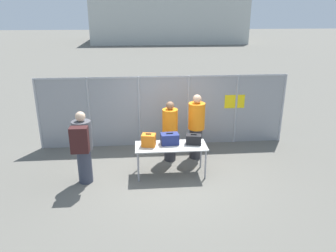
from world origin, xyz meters
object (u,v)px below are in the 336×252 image
(suitcase_orange, at_px, (149,140))
(suitcase_navy, at_px, (170,139))
(inspection_table, at_px, (171,148))
(security_worker_far, at_px, (196,126))
(suitcase_black, at_px, (194,139))
(traveler_hooded, at_px, (82,145))
(security_worker_near, at_px, (170,131))
(utility_trailer, at_px, (229,103))

(suitcase_orange, relative_size, suitcase_navy, 0.81)
(inspection_table, bearing_deg, security_worker_far, 49.75)
(inspection_table, height_order, suitcase_black, suitcase_black)
(traveler_hooded, distance_m, security_worker_near, 2.35)
(security_worker_near, relative_size, security_worker_far, 0.92)
(security_worker_near, bearing_deg, security_worker_far, 172.36)
(suitcase_black, relative_size, utility_trailer, 0.10)
(suitcase_navy, height_order, security_worker_near, security_worker_near)
(security_worker_near, xyz_separation_m, utility_trailer, (2.63, 3.89, -0.41))
(suitcase_navy, height_order, suitcase_black, suitcase_navy)
(suitcase_orange, height_order, utility_trailer, suitcase_orange)
(suitcase_navy, distance_m, traveler_hooded, 2.05)
(traveler_hooded, bearing_deg, utility_trailer, 51.46)
(suitcase_orange, height_order, security_worker_near, security_worker_near)
(suitcase_black, distance_m, utility_trailer, 5.13)
(suitcase_orange, relative_size, traveler_hooded, 0.21)
(inspection_table, relative_size, security_worker_far, 0.97)
(inspection_table, distance_m, security_worker_near, 0.82)
(security_worker_far, relative_size, utility_trailer, 0.45)
(suitcase_orange, bearing_deg, security_worker_near, 53.27)
(traveler_hooded, relative_size, security_worker_far, 0.98)
(inspection_table, relative_size, suitcase_orange, 4.72)
(security_worker_far, bearing_deg, security_worker_near, 35.38)
(traveler_hooded, height_order, utility_trailer, traveler_hooded)
(inspection_table, distance_m, security_worker_far, 1.20)
(inspection_table, relative_size, utility_trailer, 0.44)
(security_worker_far, xyz_separation_m, utility_trailer, (1.92, 3.79, -0.48))
(utility_trailer, bearing_deg, security_worker_far, -116.83)
(suitcase_orange, height_order, security_worker_far, security_worker_far)
(suitcase_black, height_order, security_worker_near, security_worker_near)
(security_worker_far, height_order, utility_trailer, security_worker_far)
(inspection_table, height_order, security_worker_far, security_worker_far)
(utility_trailer, bearing_deg, suitcase_orange, -124.56)
(suitcase_black, relative_size, security_worker_far, 0.23)
(inspection_table, relative_size, suitcase_black, 4.27)
(inspection_table, bearing_deg, security_worker_near, 86.36)
(suitcase_black, bearing_deg, utility_trailer, 65.41)
(security_worker_far, bearing_deg, suitcase_black, 104.01)
(inspection_table, height_order, traveler_hooded, traveler_hooded)
(traveler_hooded, distance_m, security_worker_far, 3.04)
(suitcase_orange, distance_m, suitcase_black, 1.09)
(inspection_table, xyz_separation_m, security_worker_far, (0.77, 0.90, 0.22))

